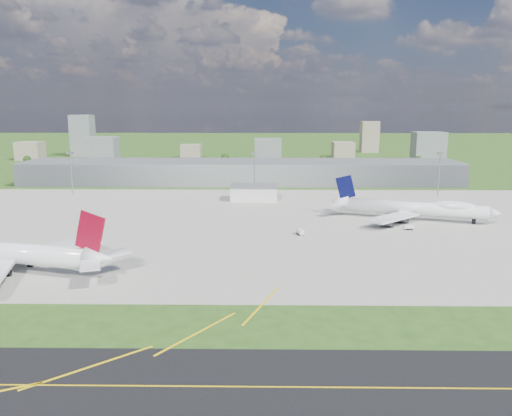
{
  "coord_description": "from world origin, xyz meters",
  "views": [
    {
      "loc": [
        15.17,
        -181.01,
        52.2
      ],
      "look_at": [
        12.18,
        31.95,
        9.0
      ],
      "focal_mm": 35.0,
      "sensor_mm": 36.0,
      "label": 1
    }
  ],
  "objects_px": {
    "airliner_red_twin": "(9,253)",
    "van_white_far": "(408,227)",
    "tug_yellow": "(93,263)",
    "airliner_blue_quad": "(416,208)",
    "van_white_near": "(300,232)"
  },
  "relations": [
    {
      "from": "tug_yellow",
      "to": "van_white_near",
      "type": "distance_m",
      "value": 83.91
    },
    {
      "from": "tug_yellow",
      "to": "van_white_near",
      "type": "xyz_separation_m",
      "value": [
        72.54,
        42.18,
        0.32
      ]
    },
    {
      "from": "airliner_blue_quad",
      "to": "van_white_far",
      "type": "relative_size",
      "value": 17.8
    },
    {
      "from": "airliner_red_twin",
      "to": "tug_yellow",
      "type": "distance_m",
      "value": 26.2
    },
    {
      "from": "airliner_blue_quad",
      "to": "tug_yellow",
      "type": "bearing_deg",
      "value": -132.53
    },
    {
      "from": "airliner_blue_quad",
      "to": "airliner_red_twin",
      "type": "bearing_deg",
      "value": -135.12
    },
    {
      "from": "airliner_red_twin",
      "to": "van_white_near",
      "type": "height_order",
      "value": "airliner_red_twin"
    },
    {
      "from": "tug_yellow",
      "to": "van_white_far",
      "type": "height_order",
      "value": "van_white_far"
    },
    {
      "from": "airliner_blue_quad",
      "to": "van_white_far",
      "type": "bearing_deg",
      "value": -95.36
    },
    {
      "from": "airliner_red_twin",
      "to": "van_white_far",
      "type": "relative_size",
      "value": 18.61
    },
    {
      "from": "tug_yellow",
      "to": "van_white_near",
      "type": "bearing_deg",
      "value": 2.64
    },
    {
      "from": "tug_yellow",
      "to": "airliner_blue_quad",
      "type": "bearing_deg",
      "value": 1.36
    },
    {
      "from": "airliner_blue_quad",
      "to": "van_white_far",
      "type": "xyz_separation_m",
      "value": [
        -8.67,
        -19.54,
        -4.47
      ]
    },
    {
      "from": "van_white_far",
      "to": "tug_yellow",
      "type": "bearing_deg",
      "value": -162.01
    },
    {
      "from": "airliner_red_twin",
      "to": "van_white_far",
      "type": "xyz_separation_m",
      "value": [
        145.23,
        56.55,
        -4.68
      ]
    }
  ]
}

